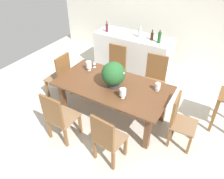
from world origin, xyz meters
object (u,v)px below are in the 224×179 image
Objects in this scene: kitchen_counter at (132,54)px; wine_bottle_dark at (140,32)px; chair_far_left at (116,65)px; flower_centerpiece at (113,74)px; chair_near_right at (106,138)px; wine_bottle_amber at (107,28)px; crystal_vase_left at (123,92)px; dining_table at (112,90)px; chair_head_end at (61,75)px; wine_glass at (94,63)px; crystal_vase_right at (89,65)px; crystal_vase_center_near at (158,86)px; wine_bottle_green at (152,36)px; chair_near_left at (58,116)px; chair_far_right at (155,76)px; wine_bottle_clear at (159,38)px; chair_foot_end at (179,119)px.

wine_bottle_dark is at bearing -10.66° from kitchen_counter.
chair_far_left is 1.21m from flower_centerpiece.
chair_near_right is 3.53× the size of wine_bottle_amber.
chair_far_left reaches higher than crystal_vase_left.
chair_head_end is (-1.26, 0.00, -0.09)m from dining_table.
wine_bottle_dark is at bearing 75.04° from wine_glass.
crystal_vase_right is (-1.12, 1.17, 0.35)m from chair_near_right.
kitchen_counter is 0.64m from wine_bottle_dark.
wine_bottle_amber is (-1.90, 1.42, 0.24)m from crystal_vase_center_near.
crystal_vase_right is 1.69m from wine_bottle_green.
wine_glass is 1.41m from wine_bottle_amber.
chair_near_left reaches higher than wine_glass.
crystal_vase_right is at bearing -40.53° from chair_near_right.
wine_bottle_amber is (-0.65, 0.70, 0.53)m from chair_far_left.
kitchen_counter reaches higher than dining_table.
chair_near_left is 1.25m from chair_head_end.
kitchen_counter is (0.19, 1.41, -0.35)m from wine_glass.
kitchen_counter reaches higher than wine_glass.
chair_far_right is 7.27× the size of wine_glass.
chair_near_right is 3.22× the size of wine_bottle_clear.
wine_bottle_amber is (-0.49, 1.30, 0.24)m from wine_glass.
chair_foot_end is at bearing -0.21° from dining_table.
chair_foot_end is 1.99× the size of flower_centerpiece.
chair_foot_end is 2.40m from wine_bottle_dark.
chair_far_left is 2.13× the size of flower_centerpiece.
wine_bottle_dark reaches higher than flower_centerpiece.
wine_bottle_dark reaches higher than crystal_vase_right.
chair_head_end is (-0.78, 0.97, 0.02)m from chair_near_left.
chair_foot_end is at bearing -45.95° from kitchen_counter.
chair_head_end is 1.24m from chair_far_left.
crystal_vase_left is at bearing -34.85° from flower_centerpiece.
chair_far_right is (0.46, 0.97, -0.09)m from dining_table.
crystal_vase_left is at bearing 81.01° from chair_head_end.
dining_table is at bearing -120.11° from chair_far_right.
crystal_vase_left is (0.81, 0.73, 0.33)m from chair_near_left.
crystal_vase_right is (-1.93, 0.21, 0.35)m from chair_foot_end.
crystal_vase_left is 0.75× the size of wine_bottle_green.
crystal_vase_right reaches higher than chair_foot_end.
dining_table is 1.28m from chair_foot_end.
wine_bottle_amber reaches higher than crystal_vase_right.
wine_glass is (-1.40, 0.12, 0.01)m from crystal_vase_center_near.
kitchen_counter is at bearing 8.88° from wine_bottle_amber.
crystal_vase_left is at bearing -52.32° from wine_bottle_amber.
wine_glass is (0.62, 0.36, 0.29)m from chair_head_end.
wine_bottle_dark is at bearing 4.94° from wine_bottle_amber.
kitchen_counter is at bearing 85.20° from chair_far_left.
wine_bottle_amber is at bearing 151.68° from chair_far_right.
wine_glass is at bearing 149.69° from flower_centerpiece.
wine_bottle_dark is at bearing 38.64° from chair_foot_end.
chair_far_right is 2.12× the size of flower_centerpiece.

